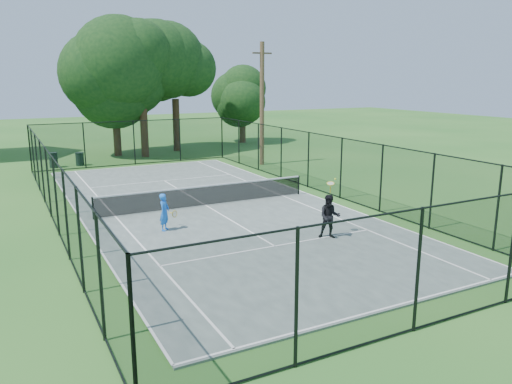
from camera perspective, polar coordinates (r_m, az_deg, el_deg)
name	(u,v)px	position (r m, az deg, el deg)	size (l,w,h in m)	color
ground	(206,207)	(23.04, -5.72, -1.70)	(120.00, 120.00, 0.00)	#225A1F
tennis_court	(206,206)	(23.04, -5.72, -1.62)	(11.00, 24.00, 0.06)	#4D5A55
tennis_net	(206,195)	(22.91, -5.75, -0.30)	(10.08, 0.08, 0.95)	black
fence	(205,175)	(22.71, -5.80, 1.97)	(13.10, 26.10, 3.00)	black
tree_near_left	(114,89)	(39.20, -15.90, 11.26)	(6.23, 6.23, 8.12)	#332114
tree_near_mid	(142,78)	(38.16, -12.94, 12.63)	(7.22, 7.22, 9.44)	#332114
tree_near_right	(175,78)	(40.96, -9.28, 12.75)	(6.61, 6.61, 9.12)	#332114
tree_far_right	(242,99)	(45.86, -1.56, 10.60)	(4.84, 4.84, 6.40)	#332114
trash_bin_left	(53,160)	(35.59, -22.14, 3.41)	(0.58, 0.58, 1.00)	black
trash_bin_right	(80,159)	(35.80, -19.49, 3.58)	(0.58, 0.58, 0.89)	black
utility_pole	(262,104)	(33.77, 0.69, 10.06)	(1.40, 0.30, 8.10)	#4C3823
player_blue	(165,212)	(19.38, -10.41, -2.27)	(0.89, 0.62, 1.44)	blue
player_black	(330,216)	(18.32, 8.41, -2.78)	(0.99, 0.96, 2.13)	black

